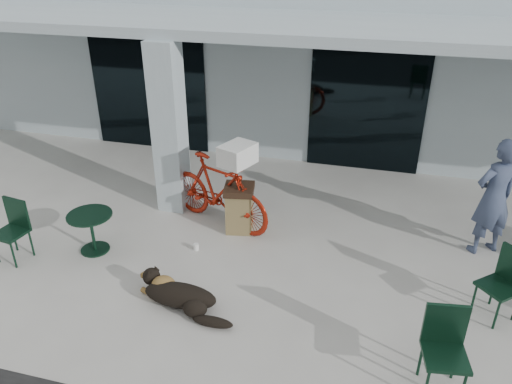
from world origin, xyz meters
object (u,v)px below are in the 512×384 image
(dog, at_px, (180,294))
(cafe_chair_far_b, at_px, (499,286))
(cafe_chair_near, at_px, (10,232))
(person, at_px, (494,198))
(trash_receptacle, at_px, (239,208))
(cafe_table_near, at_px, (92,233))
(bicycle, at_px, (218,192))
(cafe_chair_far_a, at_px, (445,355))

(dog, relative_size, cafe_chair_far_b, 1.20)
(cafe_chair_near, height_order, person, person)
(cafe_chair_near, relative_size, trash_receptacle, 1.17)
(dog, relative_size, cafe_chair_near, 1.22)
(cafe_table_near, xyz_separation_m, trash_receptacle, (2.13, 1.24, 0.09))
(bicycle, distance_m, person, 4.49)
(person, bearing_deg, cafe_chair_near, -13.64)
(cafe_chair_near, height_order, cafe_chair_far_b, cafe_chair_far_b)
(bicycle, height_order, person, person)
(cafe_chair_far_a, distance_m, cafe_chair_far_b, 1.68)
(person, bearing_deg, cafe_chair_far_b, 57.09)
(bicycle, xyz_separation_m, cafe_chair_far_b, (4.39, -1.37, -0.14))
(dog, bearing_deg, bicycle, 113.57)
(bicycle, bearing_deg, person, -64.04)
(cafe_chair_far_b, xyz_separation_m, person, (0.08, 1.67, 0.48))
(bicycle, bearing_deg, cafe_chair_far_a, -106.32)
(cafe_chair_near, bearing_deg, dog, 1.21)
(dog, height_order, person, person)
(cafe_chair_near, distance_m, cafe_chair_far_a, 6.50)
(cafe_table_near, bearing_deg, trash_receptacle, 30.10)
(dog, xyz_separation_m, cafe_table_near, (-1.91, 0.93, 0.14))
(bicycle, xyz_separation_m, dog, (0.19, -2.27, -0.44))
(cafe_chair_far_b, bearing_deg, trash_receptacle, -149.62)
(cafe_table_near, bearing_deg, cafe_chair_far_b, -0.32)
(bicycle, distance_m, cafe_chair_near, 3.39)
(cafe_chair_far_b, relative_size, trash_receptacle, 1.20)
(bicycle, height_order, dog, bicycle)
(cafe_chair_near, bearing_deg, cafe_table_near, 35.01)
(dog, height_order, cafe_chair_near, cafe_chair_near)
(dog, bearing_deg, cafe_chair_near, -168.55)
(dog, relative_size, cafe_table_near, 1.69)
(cafe_table_near, distance_m, cafe_chair_near, 1.23)
(bicycle, relative_size, cafe_chair_far_a, 2.03)
(dog, bearing_deg, cafe_chair_far_a, 9.02)
(bicycle, height_order, trash_receptacle, bicycle)
(cafe_chair_near, distance_m, trash_receptacle, 3.69)
(trash_receptacle, bearing_deg, person, 5.64)
(dog, relative_size, cafe_chair_far_a, 1.15)
(dog, xyz_separation_m, cafe_chair_near, (-3.00, 0.39, 0.30))
(cafe_chair_near, relative_size, cafe_chair_far_a, 0.94)
(cafe_chair_far_a, bearing_deg, cafe_table_near, 155.87)
(cafe_chair_far_a, relative_size, person, 0.54)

